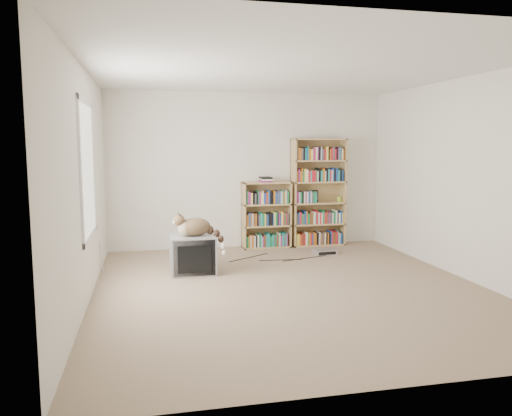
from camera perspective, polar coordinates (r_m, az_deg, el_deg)
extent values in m
cube|color=gray|center=(5.94, 3.94, -9.09)|extent=(4.50, 5.00, 0.01)
cube|color=white|center=(8.14, -0.89, 4.29)|extent=(4.50, 0.02, 2.50)
cube|color=white|center=(3.40, 15.92, -0.09)|extent=(4.50, 0.02, 2.50)
cube|color=white|center=(5.52, -18.99, 2.51)|extent=(0.02, 5.00, 2.50)
cube|color=white|center=(6.70, 22.89, 3.09)|extent=(0.02, 5.00, 2.50)
cube|color=white|center=(5.76, 4.16, 15.53)|extent=(4.50, 5.00, 0.02)
cube|color=white|center=(5.71, -18.70, 4.17)|extent=(0.02, 1.22, 1.52)
cube|color=gray|center=(6.58, -7.27, -5.26)|extent=(0.58, 0.53, 0.50)
cube|color=black|center=(6.35, -7.04, -5.72)|extent=(0.53, 0.04, 0.46)
cube|color=black|center=(6.33, -7.02, -5.85)|extent=(0.43, 0.02, 0.35)
cube|color=black|center=(6.70, -7.37, -5.13)|extent=(0.35, 0.29, 0.30)
ellipsoid|color=#3C2D18|center=(6.49, -7.03, -2.16)|extent=(0.47, 0.35, 0.23)
ellipsoid|color=#3C2D18|center=(6.52, -6.10, -2.18)|extent=(0.23, 0.24, 0.17)
ellipsoid|color=tan|center=(6.43, -8.20, -2.34)|extent=(0.19, 0.19, 0.19)
ellipsoid|color=#3C2D18|center=(6.41, -8.80, -1.39)|extent=(0.17, 0.17, 0.14)
sphere|color=beige|center=(6.40, -9.29, -1.61)|extent=(0.07, 0.07, 0.06)
cone|color=black|center=(6.37, -8.70, -0.84)|extent=(0.07, 0.08, 0.07)
cone|color=black|center=(6.45, -8.88, -0.74)|extent=(0.07, 0.08, 0.07)
cube|color=tan|center=(8.18, 4.28, 1.72)|extent=(0.02, 0.30, 1.77)
cube|color=tan|center=(8.47, 9.88, 1.82)|extent=(0.02, 0.30, 1.77)
cube|color=tan|center=(8.44, 6.82, 1.86)|extent=(0.88, 0.03, 1.77)
cube|color=tan|center=(8.28, 7.22, 7.80)|extent=(0.88, 0.30, 0.02)
cube|color=tan|center=(8.44, 7.03, -4.13)|extent=(0.88, 0.30, 0.03)
cube|color=tan|center=(8.38, 7.07, -1.79)|extent=(0.88, 0.30, 0.03)
cube|color=tan|center=(8.33, 7.11, 0.58)|extent=(0.88, 0.30, 0.02)
cube|color=tan|center=(8.30, 7.15, 2.97)|extent=(0.88, 0.30, 0.02)
cube|color=tan|center=(8.28, 7.18, 5.38)|extent=(0.88, 0.30, 0.02)
cube|color=red|center=(8.42, 7.05, -3.41)|extent=(0.80, 0.24, 0.19)
cube|color=#174399|center=(8.36, 7.08, -1.06)|extent=(0.80, 0.24, 0.19)
cube|color=#157640|center=(8.32, 7.12, 1.32)|extent=(0.80, 0.24, 0.19)
cube|color=#F6F0CA|center=(8.29, 7.16, 3.72)|extent=(0.80, 0.24, 0.19)
cube|color=black|center=(8.28, 7.20, 6.13)|extent=(0.80, 0.24, 0.19)
cube|color=tan|center=(8.03, -1.42, -0.87)|extent=(0.02, 0.30, 1.07)
cube|color=tan|center=(8.20, 3.77, -0.71)|extent=(0.02, 0.30, 1.07)
cube|color=tan|center=(8.24, 0.98, -0.66)|extent=(0.78, 0.03, 1.07)
cube|color=tan|center=(8.05, 1.21, 2.91)|extent=(0.78, 0.30, 0.02)
cube|color=tan|center=(8.20, 1.19, -4.42)|extent=(0.78, 0.30, 0.03)
cube|color=tan|center=(8.13, 1.20, -2.01)|extent=(0.78, 0.30, 0.03)
cube|color=tan|center=(8.09, 1.20, 0.44)|extent=(0.78, 0.30, 0.02)
cube|color=red|center=(8.18, 1.19, -3.68)|extent=(0.70, 0.24, 0.19)
cube|color=#174399|center=(8.12, 1.20, -1.26)|extent=(0.70, 0.24, 0.19)
cube|color=#157640|center=(8.07, 1.20, 1.20)|extent=(0.70, 0.24, 0.19)
cube|color=red|center=(8.01, 1.15, 3.28)|extent=(0.20, 0.26, 0.08)
cylinder|color=#9DBB35|center=(8.46, 9.47, 1.02)|extent=(0.08, 0.08, 0.09)
cube|color=black|center=(8.40, 6.62, 1.38)|extent=(0.14, 0.05, 0.19)
cube|color=silver|center=(7.76, 7.89, -4.97)|extent=(0.33, 0.24, 0.07)
cube|color=silver|center=(6.92, -17.34, -4.33)|extent=(0.01, 0.08, 0.13)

